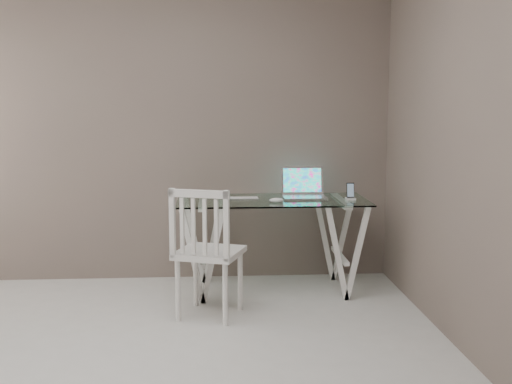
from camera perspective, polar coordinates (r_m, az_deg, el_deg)
room at (r=3.28m, az=-13.97°, el=11.28°), size 4.50×4.52×2.71m
desk at (r=5.15m, az=1.45°, el=-4.66°), size 1.50×0.70×0.75m
chair at (r=4.47m, az=-4.50°, el=-4.90°), size 0.55×0.55×0.94m
laptop at (r=5.21m, az=4.24°, el=0.18°), size 0.35×0.29×0.24m
keyboard at (r=5.12m, az=-1.29°, el=-0.55°), size 0.28×0.12×0.01m
mouse at (r=4.93m, az=1.83°, el=-0.73°), size 0.11×0.07×0.04m
phone_dock at (r=5.12m, az=8.40°, el=-0.27°), size 0.07×0.07×0.13m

